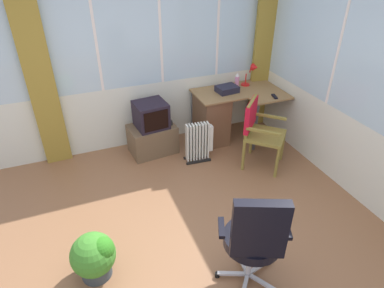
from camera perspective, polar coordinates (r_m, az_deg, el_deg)
ground at (r=3.61m, az=-0.25°, el=-16.97°), size 5.21×5.32×0.06m
north_window_panel at (r=4.70m, az=-10.38°, el=14.18°), size 4.21×0.07×2.60m
east_window_panel at (r=3.98m, az=29.94°, el=7.05°), size 0.07×4.32×2.60m
curtain_north_left at (r=4.57m, az=-24.60°, el=10.65°), size 0.34×0.08×2.50m
curtain_corner at (r=5.35m, az=12.25°, el=15.58°), size 0.34×0.11×2.50m
desk at (r=5.04m, az=3.86°, el=4.87°), size 1.27×0.84×0.76m
desk_lamp at (r=5.17m, az=10.29°, el=12.08°), size 0.24×0.20×0.35m
tv_remote at (r=4.91m, az=13.88°, el=7.87°), size 0.08×0.16×0.02m
spray_bottle at (r=5.15m, az=7.68°, el=10.77°), size 0.06×0.06×0.22m
paper_tray at (r=4.95m, az=5.99°, el=9.28°), size 0.32×0.26×0.09m
wooden_armchair at (r=4.46m, az=11.01°, el=3.16°), size 0.68×0.68×0.93m
office_chair at (r=2.86m, az=10.70°, el=-15.30°), size 0.63×0.60×1.08m
tv_on_stand at (r=4.79m, az=-6.79°, el=2.27°), size 0.68×0.50×0.78m
space_heater at (r=4.59m, az=1.26°, el=0.34°), size 0.40×0.20×0.58m
potted_plant at (r=3.28m, az=-16.27°, el=-17.78°), size 0.41×0.41×0.47m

